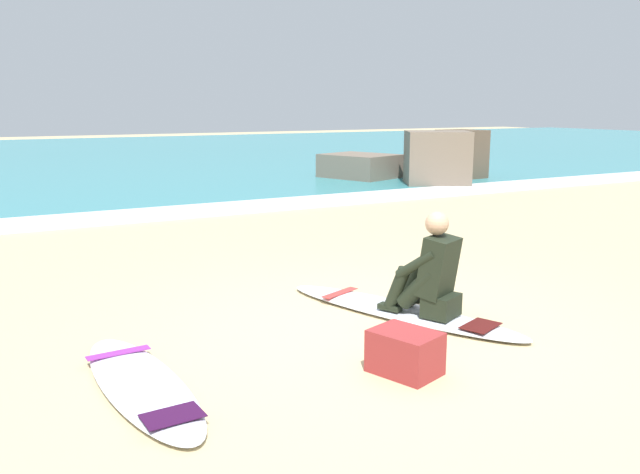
{
  "coord_description": "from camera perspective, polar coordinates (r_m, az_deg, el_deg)",
  "views": [
    {
      "loc": [
        -3.06,
        -4.53,
        1.94
      ],
      "look_at": [
        0.21,
        1.48,
        0.55
      ],
      "focal_mm": 36.59,
      "sensor_mm": 36.0,
      "label": 1
    }
  ],
  "objects": [
    {
      "name": "ground_plane",
      "position": [
        5.8,
        5.25,
        -8.1
      ],
      "size": [
        80.0,
        80.0,
        0.0
      ],
      "primitive_type": "plane",
      "color": "#CCB584"
    },
    {
      "name": "surfboard_spare_near",
      "position": [
        4.81,
        -15.38,
        -12.27
      ],
      "size": [
        0.64,
        2.05,
        0.08
      ],
      "color": "silver",
      "rests_on": "ground"
    },
    {
      "name": "beach_bag",
      "position": [
        4.89,
        7.45,
        -9.97
      ],
      "size": [
        0.5,
        0.57,
        0.32
      ],
      "primitive_type": "cube",
      "rotation": [
        0.0,
        0.0,
        0.33
      ],
      "color": "maroon",
      "rests_on": "ground"
    },
    {
      "name": "sea",
      "position": [
        25.29,
        -21.64,
        6.4
      ],
      "size": [
        80.0,
        28.0,
        0.1
      ],
      "primitive_type": "cube",
      "color": "teal",
      "rests_on": "ground"
    },
    {
      "name": "surfboard_main",
      "position": [
        6.23,
        7.01,
        -6.41
      ],
      "size": [
        1.42,
        2.6,
        0.08
      ],
      "color": "silver",
      "rests_on": "ground"
    },
    {
      "name": "rock_outcrop_distant",
      "position": [
        16.72,
        8.78,
        6.47
      ],
      "size": [
        3.77,
        4.0,
        1.33
      ],
      "color": "#756656",
      "rests_on": "ground"
    },
    {
      "name": "surfer_seated",
      "position": [
        5.95,
        9.61,
        -3.31
      ],
      "size": [
        0.59,
        0.77,
        0.95
      ],
      "color": "black",
      "rests_on": "surfboard_main"
    },
    {
      "name": "breaking_foam",
      "position": [
        11.89,
        -13.25,
        2.06
      ],
      "size": [
        80.0,
        0.9,
        0.11
      ],
      "primitive_type": "cube",
      "color": "white",
      "rests_on": "ground"
    }
  ]
}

